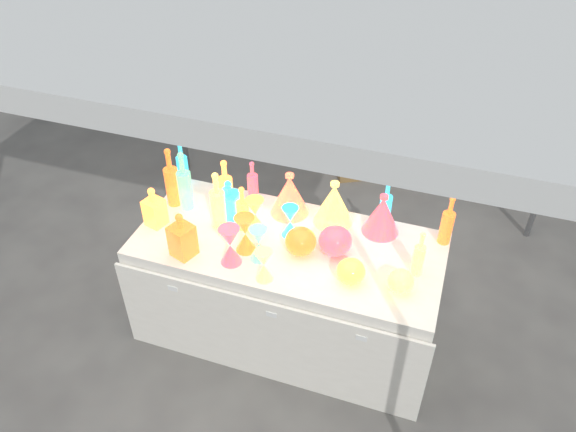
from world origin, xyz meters
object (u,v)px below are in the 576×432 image
(display_table, at_px, (288,288))
(hourglass_0, at_px, (245,234))
(bottle_0, at_px, (225,185))
(globe_0, at_px, (351,272))
(decanter_0, at_px, (154,206))
(cardboard_box_closed, at_px, (361,130))

(display_table, relative_size, hourglass_0, 7.86)
(display_table, relative_size, bottle_0, 5.27)
(bottle_0, distance_m, globe_0, 0.98)
(display_table, height_order, decanter_0, decanter_0)
(decanter_0, bearing_deg, display_table, 21.27)
(globe_0, bearing_deg, cardboard_box_closed, 100.77)
(decanter_0, xyz_separation_m, hourglass_0, (0.60, -0.04, -0.02))
(bottle_0, height_order, hourglass_0, bottle_0)
(display_table, height_order, hourglass_0, hourglass_0)
(display_table, xyz_separation_m, cardboard_box_closed, (-0.06, 2.34, -0.16))
(display_table, xyz_separation_m, decanter_0, (-0.81, -0.08, 0.51))
(bottle_0, distance_m, hourglass_0, 0.42)
(cardboard_box_closed, height_order, bottle_0, bottle_0)
(decanter_0, relative_size, hourglass_0, 1.13)
(bottle_0, xyz_separation_m, hourglass_0, (0.26, -0.33, -0.06))
(cardboard_box_closed, relative_size, decanter_0, 2.23)
(display_table, relative_size, cardboard_box_closed, 3.11)
(decanter_0, distance_m, hourglass_0, 0.60)
(display_table, bearing_deg, globe_0, -22.77)
(hourglass_0, bearing_deg, decanter_0, 176.11)
(bottle_0, height_order, globe_0, bottle_0)
(decanter_0, height_order, globe_0, decanter_0)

